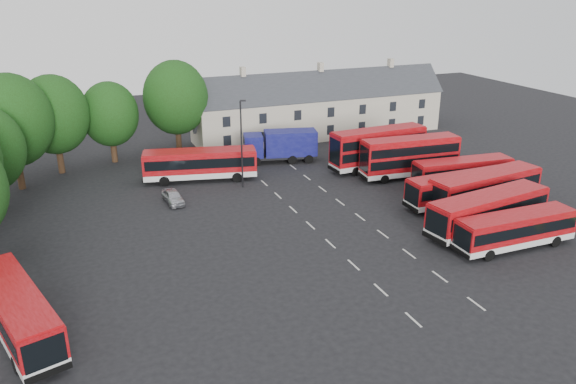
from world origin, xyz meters
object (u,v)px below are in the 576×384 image
(bus_row_a, at_px, (516,228))
(bus_dd_south, at_px, (410,155))
(bus_west, at_px, (17,309))
(box_truck, at_px, (281,145))
(lamppost, at_px, (242,142))
(silver_car, at_px, (173,197))

(bus_row_a, relative_size, bus_dd_south, 0.95)
(bus_row_a, xyz_separation_m, bus_west, (-36.56, 1.93, 0.11))
(box_truck, xyz_separation_m, lamppost, (-7.02, -6.77, 2.83))
(bus_row_a, bearing_deg, silver_car, 139.98)
(bus_dd_south, xyz_separation_m, box_truck, (-10.87, 10.65, -0.45))
(box_truck, bearing_deg, silver_car, -136.07)
(bus_west, xyz_separation_m, box_truck, (27.72, 26.87, 0.22))
(box_truck, distance_m, lamppost, 10.16)
(silver_car, bearing_deg, box_truck, 25.05)
(bus_dd_south, relative_size, box_truck, 1.24)
(bus_dd_south, xyz_separation_m, lamppost, (-17.90, 3.88, 2.38))
(bus_west, relative_size, silver_car, 2.99)
(silver_car, height_order, lamppost, lamppost)
(bus_dd_south, xyz_separation_m, bus_west, (-38.60, -16.22, -0.67))
(bus_row_a, height_order, bus_west, bus_west)
(bus_row_a, xyz_separation_m, lamppost, (-15.87, 22.03, 3.15))
(bus_dd_south, xyz_separation_m, silver_car, (-25.60, 2.10, -1.91))
(box_truck, height_order, lamppost, lamppost)
(box_truck, bearing_deg, lamppost, -122.24)
(bus_dd_south, height_order, bus_west, bus_dd_south)
(bus_dd_south, bearing_deg, lamppost, 172.40)
(box_truck, relative_size, lamppost, 0.97)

